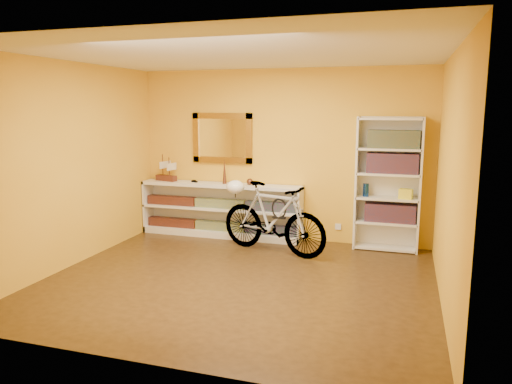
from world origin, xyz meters
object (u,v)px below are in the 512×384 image
(bicycle, at_px, (273,218))
(helmet, at_px, (235,187))
(console_unit, at_px, (221,210))
(bookcase, at_px, (388,184))

(bicycle, distance_m, helmet, 0.75)
(bicycle, height_order, helmet, bicycle)
(console_unit, bearing_deg, bicycle, -30.91)
(bicycle, bearing_deg, helmet, 90.00)
(bookcase, xyz_separation_m, helmet, (-2.13, -0.45, -0.07))
(bookcase, relative_size, bicycle, 1.12)
(helmet, bearing_deg, bookcase, 11.91)
(console_unit, height_order, helmet, helmet)
(bookcase, xyz_separation_m, bicycle, (-1.51, -0.64, -0.45))
(bicycle, relative_size, helmet, 6.41)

